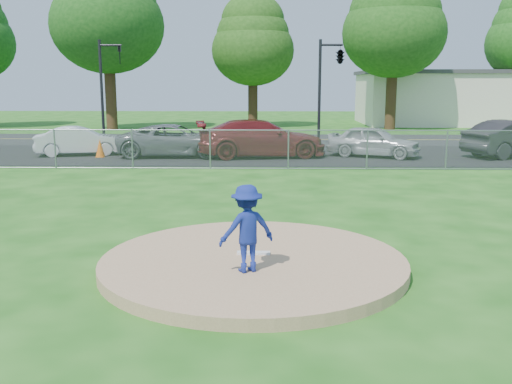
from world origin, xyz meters
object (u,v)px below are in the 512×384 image
(parked_car_white, at_px, (80,141))
(parked_car_gray, at_px, (175,140))
(parked_car_darkred, at_px, (261,138))
(tree_center, at_px, (253,40))
(traffic_cone, at_px, (100,148))
(pitcher, at_px, (247,228))
(tree_right, at_px, (394,20))
(tree_left, at_px, (107,10))
(traffic_signal_center, at_px, (338,58))
(traffic_signal_left, at_px, (106,82))
(commercial_building, at_px, (461,97))
(parked_car_pearl, at_px, (374,141))

(parked_car_white, height_order, parked_car_gray, parked_car_gray)
(parked_car_gray, distance_m, parked_car_darkred, 3.87)
(tree_center, distance_m, traffic_cone, 20.48)
(tree_center, bearing_deg, pitcher, -88.49)
(tree_center, distance_m, tree_right, 10.27)
(tree_right, bearing_deg, tree_left, -177.14)
(traffic_signal_center, distance_m, parked_car_gray, 10.77)
(traffic_cone, distance_m, parked_car_darkred, 7.21)
(tree_center, height_order, traffic_signal_left, tree_center)
(tree_right, height_order, traffic_signal_left, tree_right)
(tree_right, bearing_deg, commercial_building, 40.60)
(traffic_signal_left, xyz_separation_m, traffic_cone, (1.47, -6.52, -2.95))
(tree_right, bearing_deg, traffic_signal_left, -150.62)
(commercial_building, bearing_deg, parked_car_pearl, -116.58)
(parked_car_pearl, bearing_deg, parked_car_white, 111.72)
(pitcher, bearing_deg, tree_center, -111.97)
(tree_right, bearing_deg, parked_car_white, -137.74)
(tree_center, bearing_deg, tree_left, -163.30)
(traffic_signal_left, distance_m, traffic_cone, 7.31)
(tree_center, bearing_deg, traffic_signal_left, -122.90)
(tree_left, distance_m, traffic_signal_center, 17.84)
(traffic_signal_center, relative_size, parked_car_gray, 1.08)
(tree_center, bearing_deg, traffic_signal_center, -67.51)
(parked_car_darkred, bearing_deg, commercial_building, -44.79)
(tree_center, relative_size, parked_car_white, 2.49)
(tree_left, xyz_separation_m, pitcher, (10.92, -31.75, -7.32))
(traffic_signal_center, bearing_deg, parked_car_pearl, -80.86)
(traffic_signal_left, relative_size, parked_car_gray, 1.08)
(traffic_signal_center, distance_m, parked_car_white, 14.24)
(parked_car_white, bearing_deg, tree_left, -5.87)
(parked_car_darkred, bearing_deg, tree_right, -38.14)
(parked_car_gray, xyz_separation_m, parked_car_darkred, (3.86, -0.16, 0.11))
(tree_right, relative_size, parked_car_white, 2.94)
(tree_right, distance_m, parked_car_white, 24.54)
(pitcher, bearing_deg, parked_car_pearl, -130.29)
(tree_right, bearing_deg, tree_center, 168.69)
(traffic_signal_left, relative_size, parked_car_pearl, 1.37)
(parked_car_white, bearing_deg, pitcher, -169.56)
(commercial_building, height_order, pitcher, commercial_building)
(tree_center, xyz_separation_m, parked_car_white, (-7.41, -17.82, -5.81))
(traffic_signal_center, height_order, parked_car_white, traffic_signal_center)
(traffic_signal_center, bearing_deg, tree_right, 63.29)
(commercial_building, height_order, traffic_signal_center, traffic_signal_center)
(tree_right, height_order, parked_car_white, tree_right)
(tree_right, relative_size, parked_car_gray, 2.25)
(traffic_signal_left, distance_m, parked_car_gray, 8.24)
(parked_car_white, bearing_deg, traffic_signal_center, -80.59)
(parked_car_white, bearing_deg, traffic_signal_left, -12.33)
(parked_car_gray, bearing_deg, tree_right, -41.24)
(traffic_signal_center, xyz_separation_m, pitcher, (-4.05, -22.75, -3.69))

